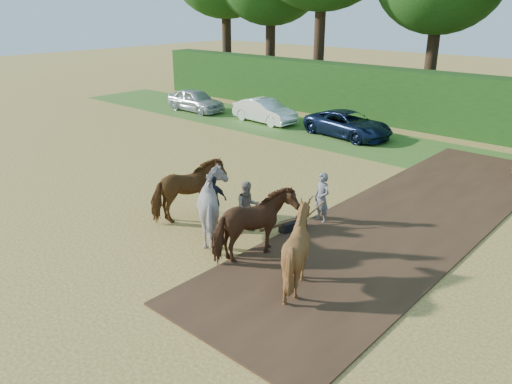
{
  "coord_description": "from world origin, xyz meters",
  "views": [
    {
      "loc": [
        7.44,
        -6.91,
        6.3
      ],
      "look_at": [
        -1.15,
        2.7,
        1.4
      ],
      "focal_mm": 35.0,
      "sensor_mm": 36.0,
      "label": 1
    }
  ],
  "objects": [
    {
      "name": "grass_verge",
      "position": [
        0.0,
        14.0,
        0.01
      ],
      "size": [
        50.0,
        5.0,
        0.03
      ],
      "primitive_type": "cube",
      "color": "#38601E",
      "rests_on": "ground"
    },
    {
      "name": "spectator_far",
      "position": [
        -2.59,
        2.39,
        0.81
      ],
      "size": [
        0.61,
        1.02,
        1.62
      ],
      "primitive_type": "imported",
      "rotation": [
        0.0,
        0.0,
        1.34
      ],
      "color": "#23242F",
      "rests_on": "ground"
    },
    {
      "name": "hedgerow",
      "position": [
        0.0,
        18.5,
        1.5
      ],
      "size": [
        46.0,
        1.6,
        3.0
      ],
      "primitive_type": "cube",
      "color": "#14380F",
      "rests_on": "ground"
    },
    {
      "name": "parked_cars",
      "position": [
        0.24,
        13.84,
        0.66
      ],
      "size": [
        35.17,
        3.37,
        1.38
      ],
      "color": "silver",
      "rests_on": "ground"
    },
    {
      "name": "spectator_near",
      "position": [
        -1.6,
        2.85,
        0.77
      ],
      "size": [
        0.88,
        0.94,
        1.55
      ],
      "primitive_type": "imported",
      "rotation": [
        0.0,
        0.0,
        1.05
      ],
      "color": "tan",
      "rests_on": "ground"
    },
    {
      "name": "earth_strip",
      "position": [
        1.5,
        7.0,
        0.03
      ],
      "size": [
        4.5,
        17.0,
        0.05
      ],
      "primitive_type": "cube",
      "color": "#472D1C",
      "rests_on": "ground"
    },
    {
      "name": "ground",
      "position": [
        0.0,
        0.0,
        0.0
      ],
      "size": [
        120.0,
        120.0,
        0.0
      ],
      "primitive_type": "plane",
      "color": "gold",
      "rests_on": "ground"
    },
    {
      "name": "plough_team",
      "position": [
        -1.11,
        1.93,
        0.94
      ],
      "size": [
        6.56,
        4.65,
        1.9
      ],
      "color": "brown",
      "rests_on": "ground"
    }
  ]
}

